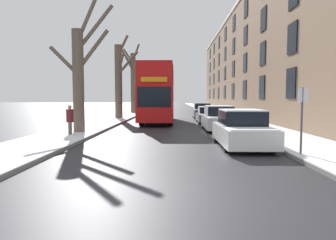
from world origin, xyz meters
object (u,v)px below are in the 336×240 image
parked_car_0 (242,130)px  parked_car_2 (208,115)px  bare_tree_left_2 (133,80)px  pedestrian_left_sidewalk (70,120)px  parked_car_3 (202,111)px  bare_tree_left_0 (80,74)px  bare_tree_left_1 (119,80)px  bare_tree_left_3 (145,91)px  parked_car_1 (219,119)px  street_sign_post (302,118)px  double_decker_bus (158,92)px

parked_car_0 → parked_car_2: parked_car_0 is taller
bare_tree_left_2 → pedestrian_left_sidewalk: bare_tree_left_2 is taller
parked_car_3 → bare_tree_left_0: bearing=-119.5°
bare_tree_left_1 → bare_tree_left_0: bearing=-89.7°
bare_tree_left_3 → parked_car_1: bearing=-76.4°
pedestrian_left_sidewalk → bare_tree_left_2: bearing=-24.0°
parked_car_2 → street_sign_post: 14.82m
bare_tree_left_0 → bare_tree_left_2: (-0.30, 22.61, 1.09)m
bare_tree_left_1 → parked_car_2: bearing=-24.8°
parked_car_1 → parked_car_3: (-0.00, 11.71, 0.00)m
parked_car_0 → street_sign_post: 2.88m
bare_tree_left_2 → parked_car_1: bare_tree_left_2 is taller
bare_tree_left_1 → parked_car_2: size_ratio=1.87×
double_decker_bus → pedestrian_left_sidewalk: double_decker_bus is taller
bare_tree_left_1 → double_decker_bus: size_ratio=0.78×
bare_tree_left_3 → parked_car_3: bearing=-69.5°
double_decker_bus → street_sign_post: double_decker_bus is taller
bare_tree_left_3 → parked_car_0: bearing=-78.6°
bare_tree_left_1 → bare_tree_left_3: bearing=89.9°
parked_car_1 → parked_car_3: size_ratio=1.12×
bare_tree_left_2 → parked_car_0: 28.22m
bare_tree_left_1 → bare_tree_left_2: 10.76m
bare_tree_left_3 → pedestrian_left_sidewalk: (-0.09, -36.74, -2.43)m
double_decker_bus → parked_car_1: double_decker_bus is taller
parked_car_1 → pedestrian_left_sidewalk: (-8.07, -3.71, 0.20)m
street_sign_post → pedestrian_left_sidewalk: bearing=151.3°
bare_tree_left_3 → street_sign_post: 43.00m
bare_tree_left_0 → parked_car_3: bearing=60.5°
parked_car_0 → pedestrian_left_sidewalk: pedestrian_left_sidewalk is taller
double_decker_bus → parked_car_2: 4.58m
parked_car_1 → parked_car_2: size_ratio=1.05×
bare_tree_left_2 → bare_tree_left_0: bearing=-89.2°
parked_car_1 → pedestrian_left_sidewalk: pedestrian_left_sidewalk is taller
parked_car_1 → bare_tree_left_2: bearing=112.1°
bare_tree_left_0 → pedestrian_left_sidewalk: bearing=-95.0°
parked_car_2 → pedestrian_left_sidewalk: bearing=-130.2°
street_sign_post → bare_tree_left_0: bearing=144.9°
pedestrian_left_sidewalk → street_sign_post: bearing=-143.1°
bare_tree_left_0 → street_sign_post: 11.58m
double_decker_bus → parked_car_2: bearing=-5.2°
bare_tree_left_1 → double_decker_bus: (3.87, -3.32, -1.21)m
double_decker_bus → parked_car_3: size_ratio=2.55×
bare_tree_left_0 → parked_car_2: 11.72m
parked_car_1 → parked_car_2: (-0.00, 5.84, -0.08)m
parked_car_0 → parked_car_3: bearing=90.0°
parked_car_3 → pedestrian_left_sidewalk: bearing=-117.6°
bare_tree_left_0 → bare_tree_left_3: bare_tree_left_0 is taller
parked_car_2 → pedestrian_left_sidewalk: 12.51m
bare_tree_left_3 → street_sign_post: bearing=-77.4°
double_decker_bus → street_sign_post: bearing=-69.9°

